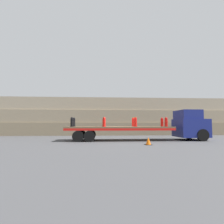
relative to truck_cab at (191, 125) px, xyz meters
The scene contains 15 objects.
ground_plane 7.00m from the truck_cab, behind, with size 120.00×120.00×0.00m, color #474749.
rock_cliff 10.70m from the truck_cab, 130.14° to the left, with size 60.00×3.30×5.03m.
truck_cab is the anchor object (origin of this frame).
flatbed_trailer 7.62m from the truck_cab, behind, with size 9.71×2.58×1.28m.
fire_hydrant_black_near_0 11.13m from the truck_cab, behind, with size 0.34×0.56×0.85m.
fire_hydrant_black_far_0 11.13m from the truck_cab, behind, with size 0.34×0.56×0.85m.
fire_hydrant_red_near_1 8.30m from the truck_cab, behind, with size 0.34×0.56×0.85m.
fire_hydrant_red_far_1 8.30m from the truck_cab, behind, with size 0.34×0.56×0.85m.
fire_hydrant_red_near_2 5.48m from the truck_cab, behind, with size 0.34×0.56×0.85m.
fire_hydrant_red_far_2 5.48m from the truck_cab, behind, with size 0.34×0.56×0.85m.
fire_hydrant_red_near_3 2.68m from the truck_cab, 168.18° to the right, with size 0.34×0.56×0.85m.
fire_hydrant_red_far_3 2.68m from the truck_cab, 168.18° to the left, with size 0.34×0.56×0.85m.
cargo_strap_rear 8.31m from the truck_cab, behind, with size 0.05×2.68×0.01m.
cargo_strap_middle 5.49m from the truck_cab, behind, with size 0.05×2.68×0.01m.
traffic_cone 6.28m from the truck_cab, 145.42° to the right, with size 0.49×0.49×0.57m.
Camera 1 is at (-1.69, -16.17, 1.55)m, focal length 28.00 mm.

